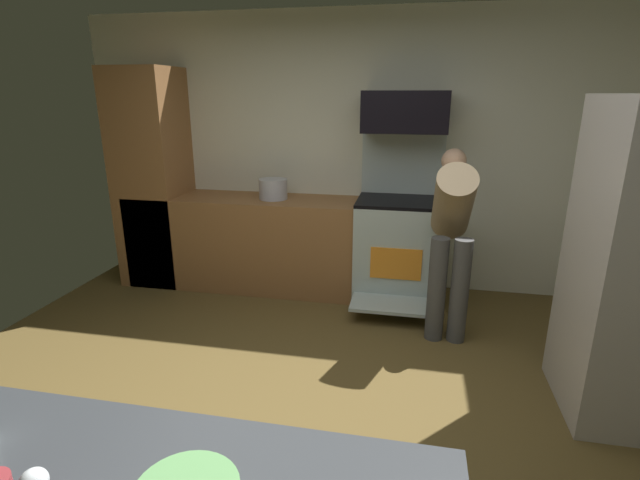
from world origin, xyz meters
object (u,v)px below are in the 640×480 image
at_px(oven_range, 398,246).
at_px(stock_pot, 273,189).
at_px(microwave, 405,112).
at_px(person_cook, 452,228).

distance_m(oven_range, stock_pot, 1.29).
relative_size(microwave, stock_pot, 2.75).
bearing_deg(oven_range, person_cook, -54.28).
xyz_separation_m(person_cook, stock_pot, (-1.61, 0.60, 0.13)).
xyz_separation_m(microwave, person_cook, (0.42, -0.68, -0.84)).
bearing_deg(person_cook, microwave, 121.80).
distance_m(microwave, stock_pot, 1.39).
xyz_separation_m(oven_range, person_cook, (0.42, -0.58, 0.35)).
height_order(oven_range, stock_pot, oven_range).
xyz_separation_m(oven_range, stock_pot, (-1.19, 0.01, 0.48)).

